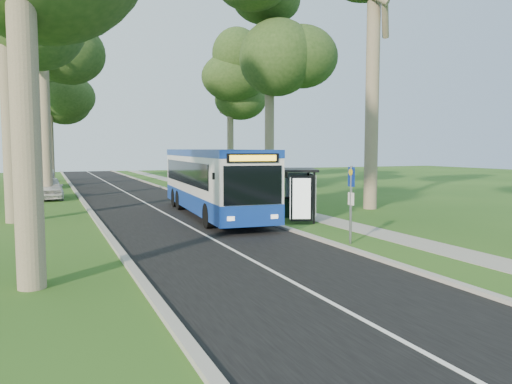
# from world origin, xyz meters

# --- Properties ---
(ground) EXTENTS (120.00, 120.00, 0.00)m
(ground) POSITION_xyz_m (0.00, 0.00, 0.00)
(ground) COLOR #264E18
(ground) RESTS_ON ground
(road) EXTENTS (7.00, 100.00, 0.02)m
(road) POSITION_xyz_m (-3.50, 10.00, 0.01)
(road) COLOR black
(road) RESTS_ON ground
(kerb_east) EXTENTS (0.25, 100.00, 0.12)m
(kerb_east) POSITION_xyz_m (0.00, 10.00, 0.06)
(kerb_east) COLOR #9E9B93
(kerb_east) RESTS_ON ground
(kerb_west) EXTENTS (0.25, 100.00, 0.12)m
(kerb_west) POSITION_xyz_m (-7.00, 10.00, 0.06)
(kerb_west) COLOR #9E9B93
(kerb_west) RESTS_ON ground
(centre_line) EXTENTS (0.12, 100.00, 0.00)m
(centre_line) POSITION_xyz_m (-3.50, 10.00, 0.02)
(centre_line) COLOR white
(centre_line) RESTS_ON road
(footpath) EXTENTS (1.50, 100.00, 0.02)m
(footpath) POSITION_xyz_m (3.00, 10.00, 0.01)
(footpath) COLOR gray
(footpath) RESTS_ON ground
(bus) EXTENTS (3.47, 12.61, 3.30)m
(bus) POSITION_xyz_m (-1.43, 6.67, 1.71)
(bus) COLOR white
(bus) RESTS_ON ground
(bus_stop_sign) EXTENTS (0.09, 0.39, 2.75)m
(bus_stop_sign) POSITION_xyz_m (0.73, -2.22, 1.70)
(bus_stop_sign) COLOR gray
(bus_stop_sign) RESTS_ON ground
(bus_shelter) EXTENTS (2.48, 3.18, 2.41)m
(bus_shelter) POSITION_xyz_m (1.91, 3.26, 1.70)
(bus_shelter) COLOR black
(bus_shelter) RESTS_ON ground
(litter_bin) EXTENTS (0.56, 0.56, 0.98)m
(litter_bin) POSITION_xyz_m (1.76, 4.74, 0.50)
(litter_bin) COLOR black
(litter_bin) RESTS_ON ground
(car_white) EXTENTS (1.77, 4.35, 1.48)m
(car_white) POSITION_xyz_m (-8.91, 18.73, 0.74)
(car_white) COLOR silver
(car_white) RESTS_ON ground
(car_silver) EXTENTS (2.21, 5.17, 1.66)m
(car_silver) POSITION_xyz_m (-9.46, 29.35, 0.83)
(car_silver) COLOR #96989D
(car_silver) RESTS_ON ground
(tree_west_c) EXTENTS (5.20, 5.20, 15.34)m
(tree_west_c) POSITION_xyz_m (-9.00, 18.00, 11.36)
(tree_west_c) COLOR #7A6B56
(tree_west_c) RESTS_ON ground
(tree_west_d) EXTENTS (5.20, 5.20, 18.16)m
(tree_west_d) POSITION_xyz_m (-11.00, 28.00, 13.42)
(tree_west_d) COLOR #7A6B56
(tree_west_d) RESTS_ON ground
(tree_west_e) EXTENTS (5.20, 5.20, 13.75)m
(tree_west_e) POSITION_xyz_m (-8.50, 38.00, 10.20)
(tree_west_e) COLOR #7A6B56
(tree_west_e) RESTS_ON ground
(tree_east_c) EXTENTS (5.20, 5.20, 17.12)m
(tree_east_c) POSITION_xyz_m (6.80, 18.00, 12.66)
(tree_east_c) COLOR #7A6B56
(tree_east_c) RESTS_ON ground
(tree_east_d) EXTENTS (5.20, 5.20, 13.50)m
(tree_east_d) POSITION_xyz_m (8.00, 30.00, 10.01)
(tree_east_d) COLOR #7A6B56
(tree_east_d) RESTS_ON ground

